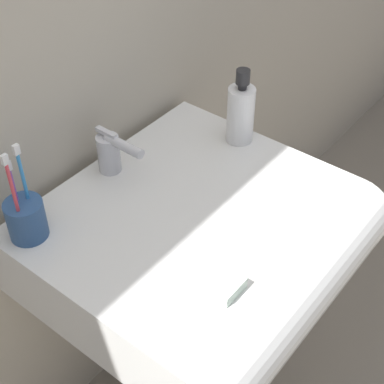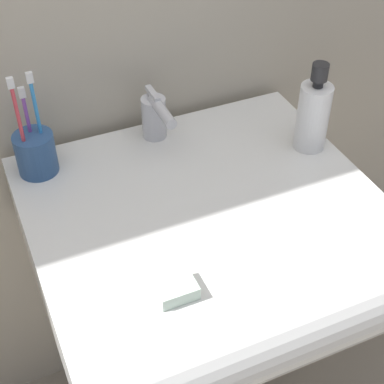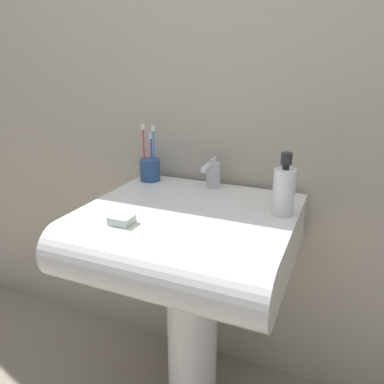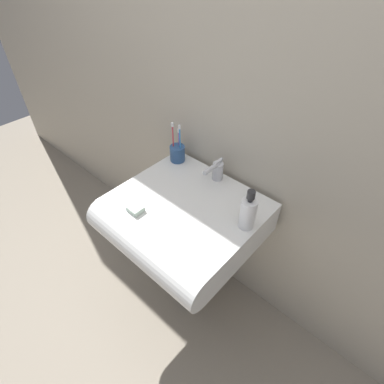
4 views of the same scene
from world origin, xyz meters
name	(u,v)px [view 4 (image 4 of 4)]	position (x,y,z in m)	size (l,w,h in m)	color
ground_plane	(190,294)	(0.00, 0.00, 0.00)	(6.00, 6.00, 0.00)	gray
wall_back	(238,92)	(0.00, 0.30, 1.20)	(5.00, 0.05, 2.40)	#B7AD99
sink_pedestal	(190,264)	(0.00, 0.00, 0.32)	(0.18, 0.18, 0.63)	white
sink_basin	(180,221)	(0.00, -0.06, 0.71)	(0.63, 0.60, 0.16)	white
faucet	(217,170)	(-0.01, 0.20, 0.85)	(0.05, 0.13, 0.11)	silver
toothbrush_cup	(177,153)	(-0.25, 0.19, 0.84)	(0.08, 0.08, 0.21)	#2D5184
soap_bottle	(248,213)	(0.27, 0.05, 0.87)	(0.06, 0.06, 0.19)	white
bar_soap	(136,209)	(-0.13, -0.20, 0.81)	(0.06, 0.06, 0.02)	silver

